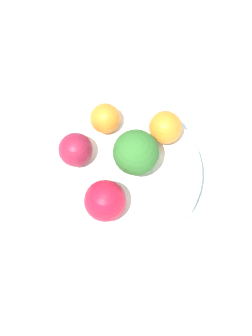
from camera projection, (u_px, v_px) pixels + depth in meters
ground_plane at (126, 184)px, 0.79m from camera, size 6.00×6.00×0.00m
table_surface at (126, 181)px, 0.78m from camera, size 1.20×1.20×0.02m
bowl at (126, 175)px, 0.76m from camera, size 0.20×0.20×0.03m
broccoli at (136, 153)px, 0.71m from camera, size 0.06×0.06×0.07m
apple_red at (105, 201)px, 0.70m from camera, size 0.05×0.05×0.05m
apple_green at (75, 152)px, 0.73m from camera, size 0.05×0.05×0.05m
orange_front at (165, 127)px, 0.74m from camera, size 0.04×0.04×0.04m
orange_back at (105, 118)px, 0.75m from camera, size 0.04×0.04×0.04m
napkin at (229, 77)px, 0.83m from camera, size 0.18×0.16×0.01m
spoon at (122, 78)px, 0.83m from camera, size 0.02×0.07×0.01m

